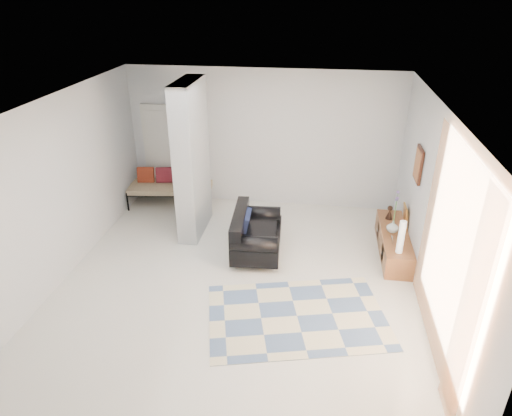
# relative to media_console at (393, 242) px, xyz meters

# --- Properties ---
(floor) EXTENTS (6.00, 6.00, 0.00)m
(floor) POSITION_rel_media_console_xyz_m (-2.52, -1.28, -0.20)
(floor) COLOR silver
(floor) RESTS_ON ground
(ceiling) EXTENTS (6.00, 6.00, 0.00)m
(ceiling) POSITION_rel_media_console_xyz_m (-2.52, -1.28, 2.60)
(ceiling) COLOR white
(ceiling) RESTS_ON wall_back
(wall_back) EXTENTS (6.00, 0.00, 6.00)m
(wall_back) POSITION_rel_media_console_xyz_m (-2.52, 1.72, 1.20)
(wall_back) COLOR silver
(wall_back) RESTS_ON ground
(wall_front) EXTENTS (6.00, 0.00, 6.00)m
(wall_front) POSITION_rel_media_console_xyz_m (-2.52, -4.28, 1.20)
(wall_front) COLOR silver
(wall_front) RESTS_ON ground
(wall_left) EXTENTS (0.00, 6.00, 6.00)m
(wall_left) POSITION_rel_media_console_xyz_m (-5.27, -1.28, 1.20)
(wall_left) COLOR silver
(wall_left) RESTS_ON ground
(wall_right) EXTENTS (0.00, 6.00, 6.00)m
(wall_right) POSITION_rel_media_console_xyz_m (0.23, -1.28, 1.20)
(wall_right) COLOR silver
(wall_right) RESTS_ON ground
(partition_column) EXTENTS (0.35, 1.20, 2.80)m
(partition_column) POSITION_rel_media_console_xyz_m (-3.62, 0.32, 1.20)
(partition_column) COLOR #A2A6A9
(partition_column) RESTS_ON floor
(hallway_door) EXTENTS (0.85, 0.06, 2.04)m
(hallway_door) POSITION_rel_media_console_xyz_m (-4.62, 1.68, 0.82)
(hallway_door) COLOR silver
(hallway_door) RESTS_ON floor
(curtain) EXTENTS (0.00, 2.55, 2.55)m
(curtain) POSITION_rel_media_console_xyz_m (0.15, -2.43, 1.25)
(curtain) COLOR #FF9343
(curtain) RESTS_ON wall_right
(wall_art) EXTENTS (0.04, 0.45, 0.55)m
(wall_art) POSITION_rel_media_console_xyz_m (0.20, -0.00, 1.45)
(wall_art) COLOR #3E1B10
(wall_art) RESTS_ON wall_right
(media_console) EXTENTS (0.45, 1.74, 0.80)m
(media_console) POSITION_rel_media_console_xyz_m (0.00, 0.00, 0.00)
(media_console) COLOR brown
(media_console) RESTS_ON floor
(loveseat) EXTENTS (0.87, 1.41, 0.76)m
(loveseat) POSITION_rel_media_console_xyz_m (-2.40, -0.35, 0.16)
(loveseat) COLOR silver
(loveseat) RESTS_ON floor
(daybed) EXTENTS (1.78, 0.92, 0.77)m
(daybed) POSITION_rel_media_console_xyz_m (-4.45, 1.35, 0.21)
(daybed) COLOR black
(daybed) RESTS_ON floor
(area_rug) EXTENTS (2.80, 2.20, 0.01)m
(area_rug) POSITION_rel_media_console_xyz_m (-1.54, -1.96, -0.20)
(area_rug) COLOR beige
(area_rug) RESTS_ON floor
(cylinder_lamp) EXTENTS (0.10, 0.10, 0.55)m
(cylinder_lamp) POSITION_rel_media_console_xyz_m (-0.02, -0.65, 0.47)
(cylinder_lamp) COLOR white
(cylinder_lamp) RESTS_ON media_console
(bronze_figurine) EXTENTS (0.15, 0.15, 0.26)m
(bronze_figurine) POSITION_rel_media_console_xyz_m (-0.05, 0.50, 0.32)
(bronze_figurine) COLOR black
(bronze_figurine) RESTS_ON media_console
(vase) EXTENTS (0.22, 0.22, 0.21)m
(vase) POSITION_rel_media_console_xyz_m (-0.05, 0.01, 0.30)
(vase) COLOR silver
(vase) RESTS_ON media_console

